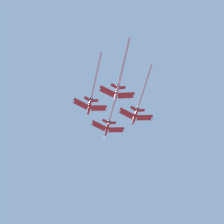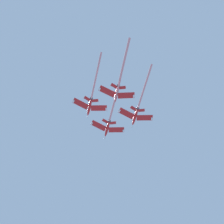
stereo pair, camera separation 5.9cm
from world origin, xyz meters
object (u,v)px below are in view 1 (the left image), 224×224
(jet_lead, at_px, (110,120))
(jet_slot, at_px, (119,83))
(jet_left_wing, at_px, (92,97))
(jet_right_wing, at_px, (138,107))

(jet_lead, xyz_separation_m, jet_slot, (16.26, 15.85, -9.14))
(jet_left_wing, relative_size, jet_slot, 1.01)
(jet_slot, bearing_deg, jet_right_wing, 174.12)
(jet_right_wing, distance_m, jet_slot, 18.49)
(jet_lead, relative_size, jet_slot, 0.98)
(jet_slot, bearing_deg, jet_lead, -135.72)
(jet_lead, distance_m, jet_left_wing, 17.05)
(jet_left_wing, bearing_deg, jet_right_wing, 133.17)
(jet_left_wing, distance_m, jet_right_wing, 26.30)
(jet_lead, xyz_separation_m, jet_right_wing, (-1.38, 17.67, -3.91))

